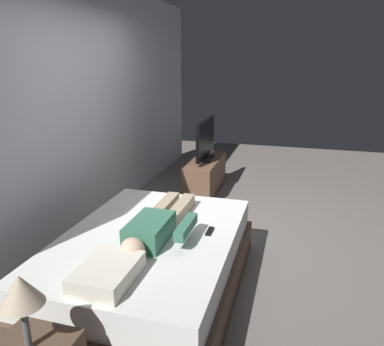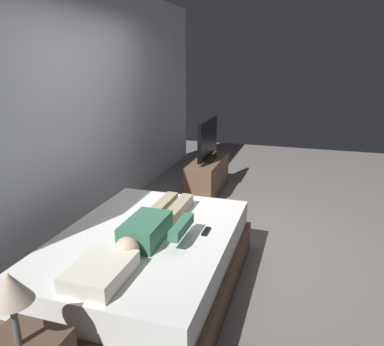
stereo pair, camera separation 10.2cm
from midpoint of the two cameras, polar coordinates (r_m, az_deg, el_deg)
ground_plane at (r=4.10m, az=4.37°, el=-11.08°), size 10.00×10.00×0.00m
back_wall at (r=4.64m, az=-15.08°, el=9.90°), size 6.40×0.10×2.80m
bed at (r=3.29m, az=-7.27°, el=-13.55°), size 2.05×1.45×0.54m
pillow at (r=2.59m, az=-13.85°, el=-14.53°), size 0.48×0.34×0.12m
person at (r=3.13m, az=-6.19°, el=-7.84°), size 1.26×0.46×0.18m
remote at (r=3.17m, az=1.77°, el=-8.81°), size 0.15×0.04×0.02m
tv_stand at (r=5.59m, az=1.48°, el=-0.44°), size 1.10×0.40×0.50m
tv at (r=5.45m, az=1.52°, el=4.92°), size 0.88×0.20×0.59m
lamp at (r=2.10m, az=-25.88°, el=-15.89°), size 0.22×0.22×0.42m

